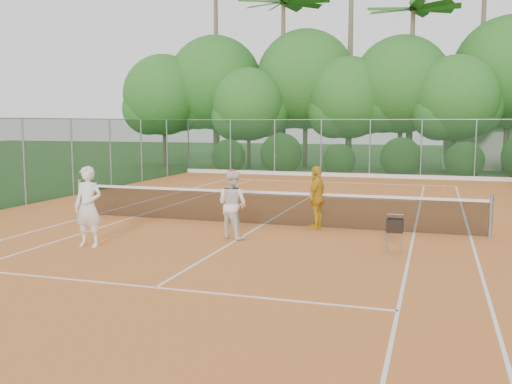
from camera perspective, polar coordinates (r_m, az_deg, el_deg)
ground at (r=16.02m, az=0.64°, el=-3.38°), size 120.00×120.00×0.00m
clay_court at (r=16.01m, az=0.64°, el=-3.35°), size 18.00×36.00×0.02m
club_building at (r=39.35m, az=24.06°, el=4.38°), size 8.00×5.00×3.00m
tennis_net at (r=15.93m, az=0.64°, el=-1.50°), size 11.97×0.10×1.10m
player_white at (r=13.69m, az=-16.43°, el=-1.41°), size 0.70×0.48×1.87m
player_center_grp at (r=14.08m, az=-2.37°, el=-1.24°), size 0.99×0.88×1.72m
player_yellow at (r=15.37m, az=6.09°, el=-0.56°), size 0.56×1.05×1.71m
ball_hopper at (r=12.80m, az=13.71°, el=-3.34°), size 0.34×0.34×0.77m
stray_ball_a at (r=25.20m, az=7.28°, el=0.49°), size 0.07×0.07×0.07m
stray_ball_b at (r=29.06m, az=8.98°, el=1.32°), size 0.07×0.07×0.07m
stray_ball_c at (r=25.56m, az=18.28°, el=0.28°), size 0.07×0.07×0.07m
court_markings at (r=16.01m, az=0.64°, el=-3.30°), size 11.03×23.83×0.01m
fence_back at (r=30.45m, az=8.90°, el=4.35°), size 18.07×0.07×3.00m
tropical_treeline at (r=35.50m, az=12.64°, el=10.43°), size 32.10×8.49×15.03m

